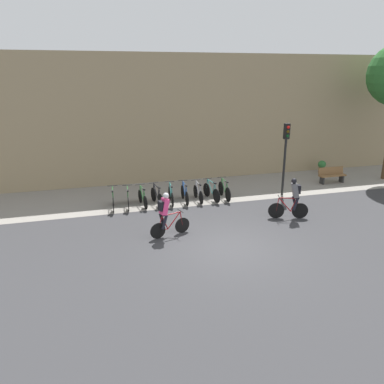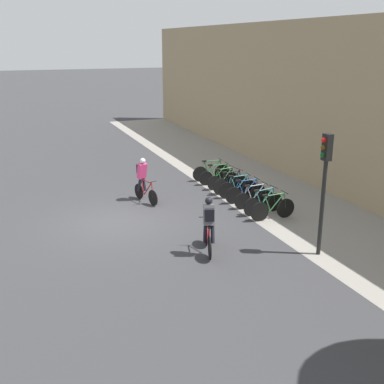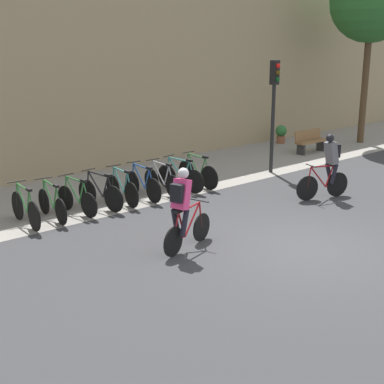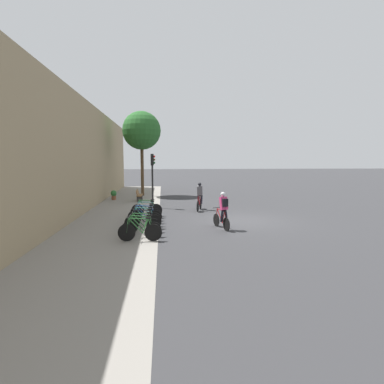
{
  "view_description": "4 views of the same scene",
  "coord_description": "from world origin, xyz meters",
  "px_view_note": "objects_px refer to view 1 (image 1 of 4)",
  "views": [
    {
      "loc": [
        -4.54,
        -11.35,
        5.97
      ],
      "look_at": [
        -0.53,
        2.99,
        1.21
      ],
      "focal_mm": 35.0,
      "sensor_mm": 36.0,
      "label": 1
    },
    {
      "loc": [
        15.64,
        -3.38,
        6.06
      ],
      "look_at": [
        -0.24,
        2.92,
        0.71
      ],
      "focal_mm": 45.0,
      "sensor_mm": 36.0,
      "label": 2
    },
    {
      "loc": [
        -8.62,
        -6.3,
        4.09
      ],
      "look_at": [
        -0.82,
        2.54,
        0.84
      ],
      "focal_mm": 50.0,
      "sensor_mm": 36.0,
      "label": 3
    },
    {
      "loc": [
        -15.41,
        4.3,
        3.18
      ],
      "look_at": [
        1.91,
        2.58,
        1.36
      ],
      "focal_mm": 28.0,
      "sensor_mm": 36.0,
      "label": 4
    }
  ],
  "objects_px": {
    "parked_bike_2": "(143,198)",
    "cyclist_pink": "(166,213)",
    "parked_bike_0": "(113,200)",
    "parked_bike_1": "(128,199)",
    "parked_bike_8": "(224,190)",
    "parked_bike_5": "(185,194)",
    "parked_bike_7": "(211,192)",
    "parked_bike_4": "(171,195)",
    "parked_bike_3": "(157,196)",
    "potted_plant": "(322,166)",
    "bench": "(332,175)",
    "traffic_light_pole": "(286,146)",
    "cyclist_grey": "(293,197)",
    "parked_bike_6": "(198,193)"
  },
  "relations": [
    {
      "from": "parked_bike_8",
      "to": "potted_plant",
      "type": "relative_size",
      "value": 2.25
    },
    {
      "from": "cyclist_grey",
      "to": "potted_plant",
      "type": "bearing_deg",
      "value": 47.97
    },
    {
      "from": "bench",
      "to": "parked_bike_7",
      "type": "bearing_deg",
      "value": -172.66
    },
    {
      "from": "cyclist_pink",
      "to": "cyclist_grey",
      "type": "xyz_separation_m",
      "value": [
        5.57,
        0.39,
        -0.0
      ]
    },
    {
      "from": "parked_bike_6",
      "to": "bench",
      "type": "distance_m",
      "value": 8.22
    },
    {
      "from": "parked_bike_5",
      "to": "potted_plant",
      "type": "relative_size",
      "value": 2.22
    },
    {
      "from": "parked_bike_5",
      "to": "traffic_light_pole",
      "type": "height_order",
      "value": "traffic_light_pole"
    },
    {
      "from": "parked_bike_7",
      "to": "parked_bike_8",
      "type": "distance_m",
      "value": 0.68
    },
    {
      "from": "cyclist_grey",
      "to": "potted_plant",
      "type": "height_order",
      "value": "cyclist_grey"
    },
    {
      "from": "parked_bike_0",
      "to": "parked_bike_8",
      "type": "xyz_separation_m",
      "value": [
        5.42,
        0.0,
        0.01
      ]
    },
    {
      "from": "parked_bike_7",
      "to": "potted_plant",
      "type": "relative_size",
      "value": 2.23
    },
    {
      "from": "parked_bike_0",
      "to": "cyclist_grey",
      "type": "bearing_deg",
      "value": -24.35
    },
    {
      "from": "parked_bike_0",
      "to": "bench",
      "type": "distance_m",
      "value": 12.26
    },
    {
      "from": "parked_bike_0",
      "to": "parked_bike_2",
      "type": "relative_size",
      "value": 1.09
    },
    {
      "from": "cyclist_pink",
      "to": "parked_bike_1",
      "type": "bearing_deg",
      "value": 105.53
    },
    {
      "from": "parked_bike_2",
      "to": "cyclist_pink",
      "type": "bearing_deg",
      "value": -84.66
    },
    {
      "from": "parked_bike_6",
      "to": "traffic_light_pole",
      "type": "xyz_separation_m",
      "value": [
        4.41,
        -0.25,
        2.12
      ]
    },
    {
      "from": "parked_bike_5",
      "to": "parked_bike_7",
      "type": "xyz_separation_m",
      "value": [
        1.36,
        0.0,
        0.0
      ]
    },
    {
      "from": "parked_bike_5",
      "to": "cyclist_pink",
      "type": "bearing_deg",
      "value": -114.63
    },
    {
      "from": "cyclist_grey",
      "to": "parked_bike_3",
      "type": "height_order",
      "value": "cyclist_grey"
    },
    {
      "from": "parked_bike_0",
      "to": "parked_bike_1",
      "type": "distance_m",
      "value": 0.68
    },
    {
      "from": "parked_bike_1",
      "to": "bench",
      "type": "bearing_deg",
      "value": 4.78
    },
    {
      "from": "parked_bike_3",
      "to": "parked_bike_6",
      "type": "xyz_separation_m",
      "value": [
        2.03,
        -0.0,
        -0.01
      ]
    },
    {
      "from": "cyclist_pink",
      "to": "traffic_light_pole",
      "type": "bearing_deg",
      "value": 26.84
    },
    {
      "from": "parked_bike_1",
      "to": "parked_bike_6",
      "type": "distance_m",
      "value": 3.39
    },
    {
      "from": "parked_bike_1",
      "to": "traffic_light_pole",
      "type": "distance_m",
      "value": 8.09
    },
    {
      "from": "parked_bike_3",
      "to": "potted_plant",
      "type": "relative_size",
      "value": 2.17
    },
    {
      "from": "parked_bike_3",
      "to": "parked_bike_6",
      "type": "relative_size",
      "value": 1.03
    },
    {
      "from": "cyclist_grey",
      "to": "bench",
      "type": "distance_m",
      "value": 6.55
    },
    {
      "from": "parked_bike_6",
      "to": "cyclist_grey",
      "type": "bearing_deg",
      "value": -45.76
    },
    {
      "from": "cyclist_pink",
      "to": "parked_bike_1",
      "type": "distance_m",
      "value": 3.86
    },
    {
      "from": "parked_bike_2",
      "to": "parked_bike_4",
      "type": "height_order",
      "value": "parked_bike_4"
    },
    {
      "from": "parked_bike_2",
      "to": "bench",
      "type": "relative_size",
      "value": 1.01
    },
    {
      "from": "parked_bike_3",
      "to": "parked_bike_7",
      "type": "relative_size",
      "value": 0.98
    },
    {
      "from": "parked_bike_6",
      "to": "bench",
      "type": "height_order",
      "value": "parked_bike_6"
    },
    {
      "from": "cyclist_grey",
      "to": "parked_bike_8",
      "type": "xyz_separation_m",
      "value": [
        -1.85,
        3.29,
        -0.53
      ]
    },
    {
      "from": "parked_bike_1",
      "to": "parked_bike_2",
      "type": "xyz_separation_m",
      "value": [
        0.68,
        0.0,
        -0.0
      ]
    },
    {
      "from": "cyclist_pink",
      "to": "parked_bike_2",
      "type": "height_order",
      "value": "cyclist_pink"
    },
    {
      "from": "parked_bike_8",
      "to": "potted_plant",
      "type": "xyz_separation_m",
      "value": [
        7.58,
        3.07,
        0.02
      ]
    },
    {
      "from": "parked_bike_3",
      "to": "parked_bike_7",
      "type": "distance_m",
      "value": 2.71
    },
    {
      "from": "cyclist_grey",
      "to": "parked_bike_2",
      "type": "relative_size",
      "value": 1.11
    },
    {
      "from": "parked_bike_5",
      "to": "potted_plant",
      "type": "height_order",
      "value": "parked_bike_5"
    },
    {
      "from": "bench",
      "to": "potted_plant",
      "type": "distance_m",
      "value": 2.24
    },
    {
      "from": "bench",
      "to": "parked_bike_6",
      "type": "bearing_deg",
      "value": -173.26
    },
    {
      "from": "parked_bike_5",
      "to": "parked_bike_7",
      "type": "relative_size",
      "value": 1.0
    },
    {
      "from": "cyclist_grey",
      "to": "traffic_light_pole",
      "type": "bearing_deg",
      "value": 68.28
    },
    {
      "from": "parked_bike_2",
      "to": "parked_bike_8",
      "type": "xyz_separation_m",
      "value": [
        4.06,
        0.0,
        0.03
      ]
    },
    {
      "from": "cyclist_pink",
      "to": "parked_bike_7",
      "type": "distance_m",
      "value": 4.81
    },
    {
      "from": "parked_bike_0",
      "to": "parked_bike_4",
      "type": "distance_m",
      "value": 2.71
    },
    {
      "from": "cyclist_grey",
      "to": "parked_bike_3",
      "type": "distance_m",
      "value": 6.21
    }
  ]
}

